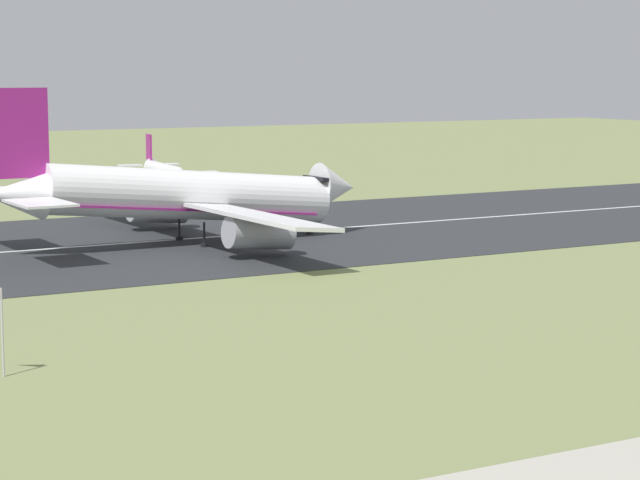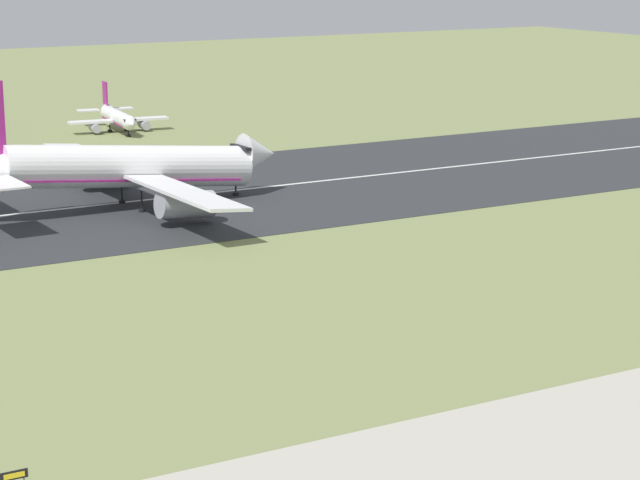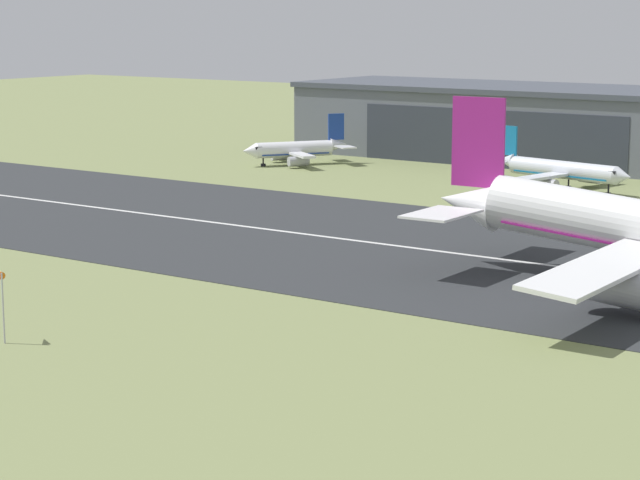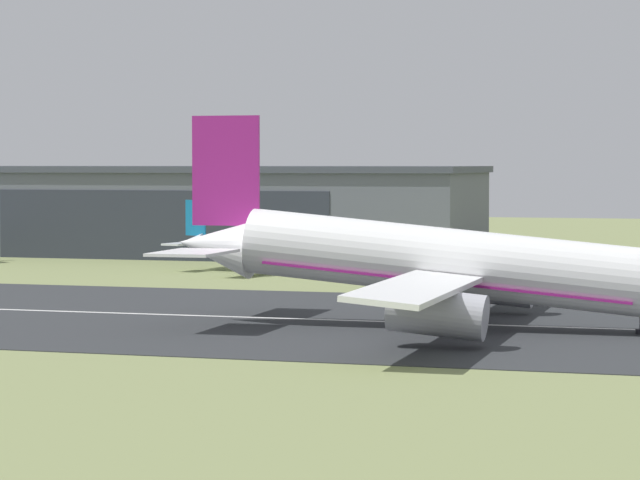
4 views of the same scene
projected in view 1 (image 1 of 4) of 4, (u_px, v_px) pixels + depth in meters
The scene contains 3 objects.
ground_plane at pixel (101, 389), 74.71m from camera, with size 607.04×607.04×0.00m, color #7A8451.
airplane_landing at pixel (186, 197), 135.41m from camera, with size 44.46×53.36×17.13m.
airplane_parked_centre at pixel (163, 172), 201.35m from camera, with size 18.05×20.86×8.11m.
Camera 1 is at (-24.22, -11.64, 19.08)m, focal length 70.00 mm.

